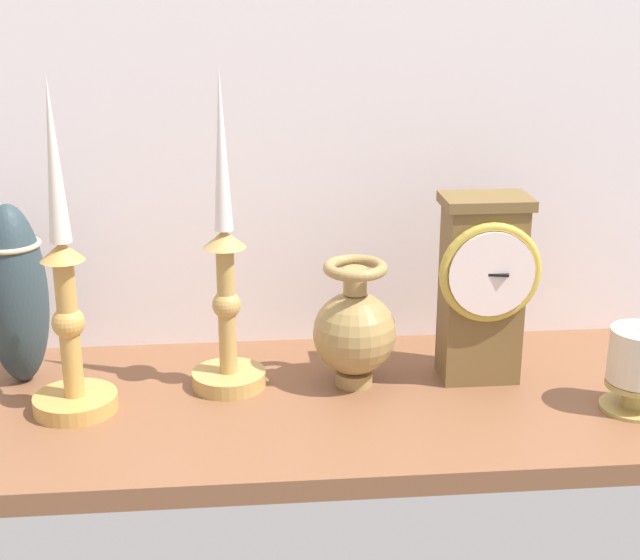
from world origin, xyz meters
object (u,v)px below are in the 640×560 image
object	(u,v)px
brass_vase_bulbous	(355,329)
pillar_candle_front	(639,367)
candlestick_tall_center	(226,294)
tall_ceramic_vase	(15,294)
mantel_clock	(482,286)
candlestick_tall_left	(67,312)

from	to	relation	value
brass_vase_bulbous	pillar_candle_front	distance (cm)	31.45
candlestick_tall_center	brass_vase_bulbous	bearing A→B (deg)	-3.58
brass_vase_bulbous	tall_ceramic_vase	xyz separation A→B (cm)	(-38.56, 4.72, 3.90)
candlestick_tall_center	tall_ceramic_vase	distance (cm)	24.35
mantel_clock	candlestick_tall_left	distance (cm)	46.30
brass_vase_bulbous	tall_ceramic_vase	world-z (taller)	tall_ceramic_vase
candlestick_tall_left	brass_vase_bulbous	bearing A→B (deg)	6.97
mantel_clock	pillar_candle_front	size ratio (longest dim) A/B	2.09
candlestick_tall_left	brass_vase_bulbous	world-z (taller)	candlestick_tall_left
pillar_candle_front	tall_ceramic_vase	distance (cm)	70.22
candlestick_tall_center	brass_vase_bulbous	xyz separation A→B (cm)	(14.51, -0.91, -4.41)
tall_ceramic_vase	candlestick_tall_center	bearing A→B (deg)	-9.02
candlestick_tall_left	tall_ceramic_vase	xyz separation A→B (cm)	(-7.26, 8.55, -0.69)
candlestick_tall_center	pillar_candle_front	xyz separation A→B (cm)	(44.54, -10.08, -6.34)
candlestick_tall_center	brass_vase_bulbous	size ratio (longest dim) A/B	2.46
mantel_clock	candlestick_tall_center	size ratio (longest dim) A/B	0.60
candlestick_tall_left	brass_vase_bulbous	xyz separation A→B (cm)	(31.30, 3.82, -4.59)
candlestick_tall_left	brass_vase_bulbous	size ratio (longest dim) A/B	2.44
mantel_clock	brass_vase_bulbous	world-z (taller)	mantel_clock
pillar_candle_front	candlestick_tall_left	bearing A→B (deg)	175.01
mantel_clock	tall_ceramic_vase	world-z (taller)	mantel_clock
mantel_clock	candlestick_tall_left	size ratio (longest dim) A/B	0.60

